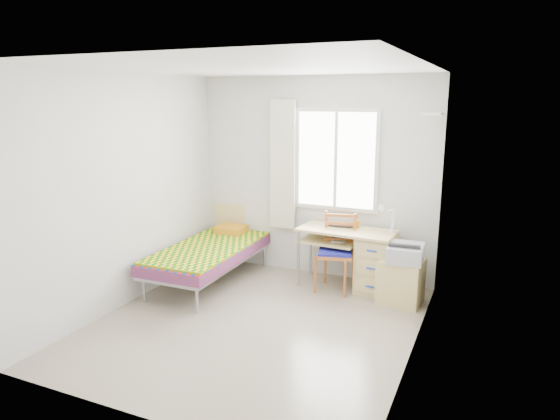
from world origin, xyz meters
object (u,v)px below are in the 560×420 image
object	(u,v)px
chair	(337,247)
cabinet	(401,281)
desk	(371,259)
printer	(405,252)
bed	(212,250)

from	to	relation	value
chair	cabinet	size ratio (longest dim) A/B	1.85
chair	cabinet	distance (m)	0.86
desk	printer	size ratio (longest dim) A/B	2.59
bed	chair	distance (m)	1.60
printer	desk	bearing A→B (deg)	147.10
bed	printer	xyz separation A→B (m)	(2.39, 0.25, 0.21)
desk	chair	bearing A→B (deg)	-157.72
cabinet	printer	world-z (taller)	printer
chair	printer	distance (m)	0.86
bed	printer	bearing A→B (deg)	4.94
cabinet	printer	xyz separation A→B (m)	(0.04, -0.01, 0.36)
chair	desk	bearing A→B (deg)	3.89
chair	printer	world-z (taller)	chair
desk	printer	xyz separation A→B (m)	(0.45, -0.26, 0.21)
bed	cabinet	size ratio (longest dim) A/B	3.78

